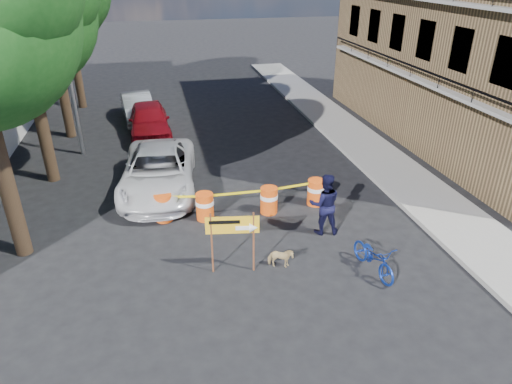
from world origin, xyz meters
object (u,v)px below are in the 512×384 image
pedestrian (325,204)px  sedan_silver (138,107)px  detour_sign (239,230)px  barrel_mid_right (269,200)px  barrel_far_right (316,192)px  barrel_far_left (164,207)px  barrel_mid_left (205,206)px  bicycle (376,244)px  suv_white (158,171)px  sedan_red (149,120)px  dog (281,258)px

pedestrian → sedan_silver: 13.86m
detour_sign → barrel_mid_right: bearing=71.8°
barrel_mid_right → barrel_far_right: bearing=7.4°
barrel_far_left → barrel_mid_right: same height
barrel_mid_right → barrel_far_right: (1.69, 0.22, 0.00)m
barrel_mid_left → barrel_mid_right: size_ratio=1.00×
barrel_far_right → bicycle: size_ratio=0.51×
suv_white → barrel_mid_left: bearing=-55.2°
sedan_silver → barrel_mid_right: bearing=-75.8°
sedan_red → detour_sign: bearing=-81.6°
dog → suv_white: size_ratio=0.13×
barrel_far_right → barrel_far_left: bearing=179.5°
suv_white → barrel_mid_right: bearing=-29.8°
barrel_mid_left → sedan_silver: size_ratio=0.22×
suv_white → bicycle: bearing=-43.5°
barrel_mid_left → sedan_red: size_ratio=0.20×
barrel_mid_right → barrel_far_right: same height
barrel_mid_right → pedestrian: (1.31, -1.56, 0.50)m
barrel_far_left → barrel_far_right: 5.08m
barrel_far_left → detour_sign: (1.85, -3.21, 0.83)m
barrel_far_left → sedan_red: bearing=92.0°
bicycle → sedan_silver: (-6.15, 14.90, -0.20)m
barrel_mid_right → pedestrian: size_ratio=0.46×
barrel_far_left → barrel_mid_left: bearing=-10.1°
barrel_mid_right → pedestrian: 2.10m
bicycle → dog: bicycle is taller
suv_white → sedan_red: size_ratio=1.20×
barrel_far_left → sedan_red: (-0.29, 8.24, 0.30)m
pedestrian → suv_white: (-4.77, 4.01, -0.21)m
barrel_mid_right → detour_sign: (-1.54, -2.95, 0.83)m
detour_sign → sedan_silver: 14.36m
barrel_mid_right → sedan_red: size_ratio=0.20×
detour_sign → suv_white: bearing=118.9°
suv_white → sedan_silver: 8.72m
barrel_far_left → sedan_silver: bearing=94.5°
barrel_far_left → barrel_far_right: (5.08, -0.04, 0.00)m
pedestrian → sedan_red: 11.24m
barrel_far_right → barrel_mid_left: bearing=-177.2°
suv_white → pedestrian: bearing=-34.4°
barrel_far_right → sedan_silver: 12.43m
detour_sign → sedan_red: detour_sign is taller
barrel_mid_right → bicycle: bicycle is taller
pedestrian → sedan_silver: bearing=-55.8°
dog → suv_white: (-3.02, 5.48, 0.47)m
pedestrian → suv_white: pedestrian is taller
barrel_mid_right → bicycle: bearing=-63.1°
barrel_far_left → bicycle: size_ratio=0.51×
barrel_far_left → detour_sign: bearing=-60.1°
suv_white → sedan_red: 6.05m
suv_white → sedan_silver: suv_white is taller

